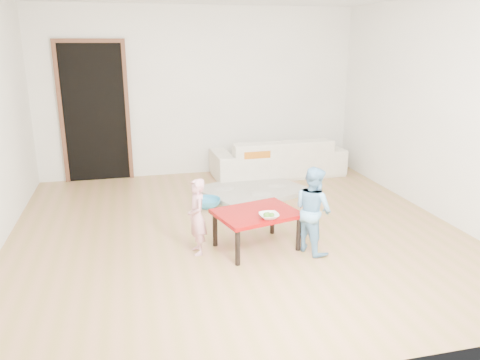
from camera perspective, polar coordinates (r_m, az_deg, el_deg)
name	(u,v)px	position (r m, az deg, el deg)	size (l,w,h in m)	color
floor	(236,229)	(5.40, -0.50, -6.02)	(5.00, 5.00, 0.01)	#A08144
back_wall	(200,92)	(7.48, -4.95, 10.59)	(5.00, 0.02, 2.60)	white
right_wall	(440,109)	(6.11, 23.19, 7.97)	(0.02, 5.00, 2.60)	white
doorway	(95,114)	(7.43, -17.27, 7.73)	(1.02, 0.08, 2.11)	brown
sofa	(278,157)	(7.49, 4.61, 2.85)	(2.07, 0.81, 0.61)	white
cushion	(254,152)	(7.11, 1.71, 3.39)	(0.41, 0.36, 0.11)	orange
red_table	(256,230)	(4.87, 2.01, -6.09)	(0.81, 0.61, 0.40)	#8B0708
bowl	(269,216)	(4.62, 3.55, -4.39)	(0.19, 0.19, 0.05)	white
broccoli	(269,216)	(4.62, 3.55, -4.35)	(0.12, 0.12, 0.06)	#2D5919
child_pink	(197,217)	(4.71, -5.27, -4.48)	(0.29, 0.19, 0.78)	#DD657C
child_blue	(313,210)	(4.77, 8.90, -3.61)	(0.43, 0.34, 0.89)	#5FADDD
basin	(207,203)	(6.10, -4.05, -2.80)	(0.36, 0.36, 0.11)	#3293BF
blanket	(253,190)	(6.66, 1.54, -1.26)	(1.33, 1.11, 0.07)	#BCB4A5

